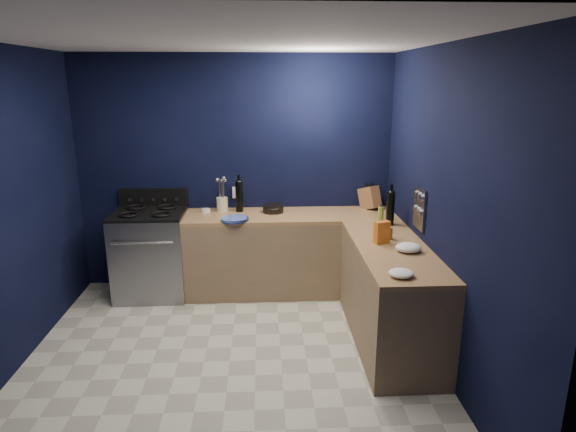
{
  "coord_description": "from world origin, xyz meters",
  "views": [
    {
      "loc": [
        0.3,
        -3.7,
        2.32
      ],
      "look_at": [
        0.55,
        1.0,
        1.0
      ],
      "focal_mm": 30.42,
      "sensor_mm": 36.0,
      "label": 1
    }
  ],
  "objects": [
    {
      "name": "plate_stack",
      "position": [
        -0.0,
        1.2,
        0.92
      ],
      "size": [
        0.31,
        0.31,
        0.03
      ],
      "primitive_type": "cylinder",
      "rotation": [
        0.0,
        0.0,
        -0.14
      ],
      "color": "#355096",
      "rests_on": "top_back"
    },
    {
      "name": "towel_front",
      "position": [
        1.53,
        0.17,
        0.94
      ],
      "size": [
        0.26,
        0.24,
        0.08
      ],
      "primitive_type": "ellipsoid",
      "rotation": [
        0.0,
        0.0,
        -0.25
      ],
      "color": "white",
      "rests_on": "top_right"
    },
    {
      "name": "wall_outlet",
      "position": [
        0.0,
        1.74,
        1.08
      ],
      "size": [
        0.09,
        0.02,
        0.13
      ],
      "primitive_type": "cube",
      "color": "white",
      "rests_on": "wall_back"
    },
    {
      "name": "top_back",
      "position": [
        0.6,
        1.44,
        0.88
      ],
      "size": [
        2.3,
        0.63,
        0.04
      ],
      "primitive_type": "cube",
      "color": "brown",
      "rests_on": "cab_back"
    },
    {
      "name": "ramekin",
      "position": [
        -0.33,
        1.57,
        0.92
      ],
      "size": [
        0.11,
        0.11,
        0.04
      ],
      "primitive_type": "cylinder",
      "rotation": [
        0.0,
        0.0,
        -0.25
      ],
      "color": "white",
      "rests_on": "top_back"
    },
    {
      "name": "cab_back",
      "position": [
        0.6,
        1.44,
        0.43
      ],
      "size": [
        2.3,
        0.63,
        0.86
      ],
      "primitive_type": "cube",
      "color": "#826748",
      "rests_on": "floor"
    },
    {
      "name": "utensil_crock",
      "position": [
        -0.15,
        1.6,
        0.98
      ],
      "size": [
        0.14,
        0.14,
        0.16
      ],
      "primitive_type": "cylinder",
      "rotation": [
        0.0,
        0.0,
        -0.14
      ],
      "color": "#FAF4C8",
      "rests_on": "top_back"
    },
    {
      "name": "spice_jar_far",
      "position": [
        1.4,
        0.42,
        0.94
      ],
      "size": [
        0.05,
        0.05,
        0.08
      ],
      "primitive_type": "cylinder",
      "rotation": [
        0.0,
        0.0,
        0.31
      ],
      "color": "olive",
      "rests_on": "top_right"
    },
    {
      "name": "spice_jar_near",
      "position": [
        1.47,
        0.53,
        0.96
      ],
      "size": [
        0.07,
        0.07,
        0.11
      ],
      "primitive_type": "cylinder",
      "rotation": [
        0.0,
        0.0,
        -0.35
      ],
      "color": "olive",
      "rests_on": "top_right"
    },
    {
      "name": "ceiling",
      "position": [
        0.0,
        0.0,
        2.61
      ],
      "size": [
        3.5,
        3.5,
        0.02
      ],
      "primitive_type": "cube",
      "color": "silver",
      "rests_on": "ground"
    },
    {
      "name": "wall_right",
      "position": [
        1.76,
        0.0,
        1.3
      ],
      "size": [
        0.02,
        3.5,
        2.6
      ],
      "primitive_type": "cube",
      "color": "black",
      "rests_on": "ground"
    },
    {
      "name": "gas_range",
      "position": [
        -0.93,
        1.42,
        0.46
      ],
      "size": [
        0.76,
        0.66,
        0.92
      ],
      "primitive_type": "cube",
      "color": "gray",
      "rests_on": "floor"
    },
    {
      "name": "oil_bottle",
      "position": [
        1.44,
        0.8,
        1.02
      ],
      "size": [
        0.06,
        0.06,
        0.23
      ],
      "primitive_type": "cylinder",
      "rotation": [
        0.0,
        0.0,
        0.08
      ],
      "color": "#8CA332",
      "rests_on": "top_right"
    },
    {
      "name": "knife_block",
      "position": [
        1.51,
        1.64,
        1.02
      ],
      "size": [
        0.26,
        0.32,
        0.3
      ],
      "primitive_type": "cube",
      "rotation": [
        -0.31,
        0.0,
        0.53
      ],
      "color": "brown",
      "rests_on": "top_back"
    },
    {
      "name": "crouton_bag",
      "position": [
        1.36,
        0.41,
        1.0
      ],
      "size": [
        0.15,
        0.11,
        0.2
      ],
      "primitive_type": "cube",
      "rotation": [
        0.0,
        0.0,
        0.39
      ],
      "color": "red",
      "rests_on": "top_right"
    },
    {
      "name": "oven_door",
      "position": [
        -0.93,
        1.1,
        0.45
      ],
      "size": [
        0.59,
        0.02,
        0.42
      ],
      "primitive_type": "cube",
      "color": "black",
      "rests_on": "gas_range"
    },
    {
      "name": "cab_right",
      "position": [
        1.44,
        0.29,
        0.43
      ],
      "size": [
        0.63,
        1.67,
        0.86
      ],
      "primitive_type": "cube",
      "color": "#826748",
      "rests_on": "floor"
    },
    {
      "name": "cooktop",
      "position": [
        -0.93,
        1.42,
        0.94
      ],
      "size": [
        0.76,
        0.66,
        0.03
      ],
      "primitive_type": "cube",
      "color": "black",
      "rests_on": "gas_range"
    },
    {
      "name": "wall_back",
      "position": [
        0.0,
        1.76,
        1.3
      ],
      "size": [
        3.5,
        0.02,
        2.6
      ],
      "primitive_type": "cube",
      "color": "black",
      "rests_on": "ground"
    },
    {
      "name": "spice_panel",
      "position": [
        1.74,
        0.55,
        1.18
      ],
      "size": [
        0.02,
        0.28,
        0.38
      ],
      "primitive_type": "cube",
      "color": "gray",
      "rests_on": "wall_right"
    },
    {
      "name": "wine_bottle_right",
      "position": [
        1.58,
        0.97,
        1.07
      ],
      "size": [
        0.11,
        0.11,
        0.34
      ],
      "primitive_type": "cylinder",
      "rotation": [
        0.0,
        0.0,
        0.39
      ],
      "color": "black",
      "rests_on": "top_right"
    },
    {
      "name": "top_right",
      "position": [
        1.44,
        0.29,
        0.88
      ],
      "size": [
        0.63,
        1.67,
        0.04
      ],
      "primitive_type": "cube",
      "color": "brown",
      "rests_on": "cab_right"
    },
    {
      "name": "backguard",
      "position": [
        -0.93,
        1.72,
        1.04
      ],
      "size": [
        0.76,
        0.06,
        0.2
      ],
      "primitive_type": "cube",
      "color": "black",
      "rests_on": "gas_range"
    },
    {
      "name": "wine_bottle_back",
      "position": [
        0.04,
        1.58,
        1.07
      ],
      "size": [
        0.09,
        0.09,
        0.34
      ],
      "primitive_type": "cylinder",
      "rotation": [
        0.0,
        0.0,
        -0.15
      ],
      "color": "black",
      "rests_on": "top_back"
    },
    {
      "name": "lemon_basket",
      "position": [
        0.41,
        1.52,
        0.94
      ],
      "size": [
        0.26,
        0.26,
        0.09
      ],
      "primitive_type": "cylinder",
      "rotation": [
        0.0,
        0.0,
        -0.13
      ],
      "color": "black",
      "rests_on": "top_back"
    },
    {
      "name": "wall_front",
      "position": [
        0.0,
        -1.76,
        1.3
      ],
      "size": [
        3.5,
        0.02,
        2.6
      ],
      "primitive_type": "cube",
      "color": "black",
      "rests_on": "ground"
    },
    {
      "name": "towel_end",
      "position": [
        1.32,
        -0.37,
        0.93
      ],
      "size": [
        0.24,
        0.23,
        0.06
      ],
      "primitive_type": "ellipsoid",
      "rotation": [
        0.0,
        0.0,
        -0.36
      ],
      "color": "white",
      "rests_on": "top_right"
    },
    {
      "name": "floor",
      "position": [
        0.0,
        0.0,
        -0.01
      ],
      "size": [
        3.5,
        3.5,
        0.02
      ],
      "primitive_type": "cube",
      "color": "beige",
      "rests_on": "ground"
    }
  ]
}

